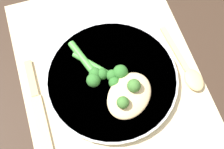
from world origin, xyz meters
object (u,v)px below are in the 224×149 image
Objects in this scene: chicken_fillet at (129,95)px; broccoli_stalk_right at (113,74)px; plate at (112,79)px; spoon at (190,73)px; knife at (37,102)px; broccoli_stalk_left at (92,71)px.

chicken_fillet is 1.24× the size of broccoli_stalk_right.
broccoli_stalk_right reaches higher than chicken_fillet.
chicken_fillet is (-0.05, -0.02, 0.02)m from plate.
broccoli_stalk_right reaches higher than spoon.
plate is at bearing -18.11° from spoon.
spoon is at bearing -102.15° from plate.
chicken_fillet is at bearing -159.61° from plate.
broccoli_stalk_right is at bearing -178.89° from knife.
knife is (-0.02, 0.12, -0.02)m from broccoli_stalk_left.
broccoli_stalk_right is 0.15m from knife.
chicken_fillet is 0.77× the size of spoon.
broccoli_stalk_right reaches higher than plate.
plate reaches higher than knife.
chicken_fillet is at bearing 164.15° from knife.
knife is at bearing -39.48° from broccoli_stalk_right.
plate is at bearing 131.09° from broccoli_stalk_left.
chicken_fillet is at bearing 65.98° from broccoli_stalk_right.
broccoli_stalk_right is 0.92× the size of broccoli_stalk_left.
broccoli_stalk_left is at bearing 59.74° from plate.
knife is (-0.00, 0.15, -0.01)m from plate.
chicken_fillet is 0.05m from broccoli_stalk_right.
broccoli_stalk_left reaches higher than knife.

